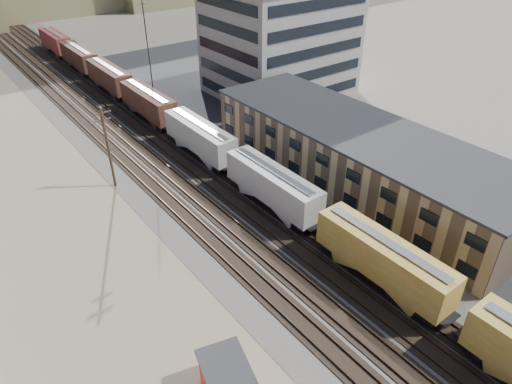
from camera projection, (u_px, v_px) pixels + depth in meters
ballast_bed at (150, 143)px, 64.65m from camera, size 18.00×200.00×0.06m
dirt_yard at (19, 229)px, 47.75m from camera, size 24.00×180.00×0.03m
asphalt_lot at (336, 138)px, 65.88m from camera, size 26.00×120.00×0.04m
rail_tracks at (146, 143)px, 64.32m from camera, size 11.40×200.00×0.24m
freight_train at (172, 118)px, 65.07m from camera, size 3.00×119.74×4.46m
warehouse at (358, 156)px, 53.64m from camera, size 12.40×40.40×7.25m
office_tower at (280, 38)px, 77.26m from camera, size 22.60×18.60×18.45m
utility_pole_north at (108, 147)px, 52.11m from camera, size 2.20×0.32×10.00m
radio_mast at (149, 55)px, 69.49m from camera, size 1.20×0.16×18.00m
maintenance_shed at (226, 379)px, 31.10m from camera, size 4.06×4.71×2.96m
parked_car_blue at (279, 103)px, 75.24m from camera, size 5.89×5.39×1.53m
parked_car_far at (268, 76)px, 87.18m from camera, size 3.04×4.45×1.41m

